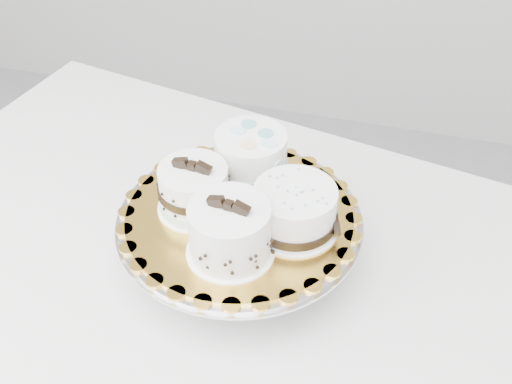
% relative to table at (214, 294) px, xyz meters
% --- Properties ---
extents(table, '(1.33, 1.02, 0.75)m').
position_rel_table_xyz_m(table, '(0.00, 0.00, 0.00)').
color(table, silver).
rests_on(table, floor).
extents(cake_stand, '(0.36, 0.36, 0.10)m').
position_rel_table_xyz_m(cake_stand, '(0.04, 0.01, 0.15)').
color(cake_stand, gray).
rests_on(cake_stand, table).
extents(cake_board, '(0.35, 0.35, 0.00)m').
position_rel_table_xyz_m(cake_board, '(0.04, 0.01, 0.18)').
color(cake_board, gold).
rests_on(cake_board, cake_stand).
extents(cake_swirl, '(0.12, 0.12, 0.10)m').
position_rel_table_xyz_m(cake_swirl, '(0.05, -0.07, 0.22)').
color(cake_swirl, white).
rests_on(cake_swirl, cake_board).
extents(cake_banded, '(0.11, 0.11, 0.09)m').
position_rel_table_xyz_m(cake_banded, '(-0.02, 0.01, 0.21)').
color(cake_banded, white).
rests_on(cake_banded, cake_board).
extents(cake_dots, '(0.13, 0.13, 0.08)m').
position_rel_table_xyz_m(cake_dots, '(0.04, 0.10, 0.22)').
color(cake_dots, white).
rests_on(cake_dots, cake_board).
extents(cake_ribbon, '(0.15, 0.15, 0.07)m').
position_rel_table_xyz_m(cake_ribbon, '(0.13, 0.01, 0.21)').
color(cake_ribbon, white).
rests_on(cake_ribbon, cake_board).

